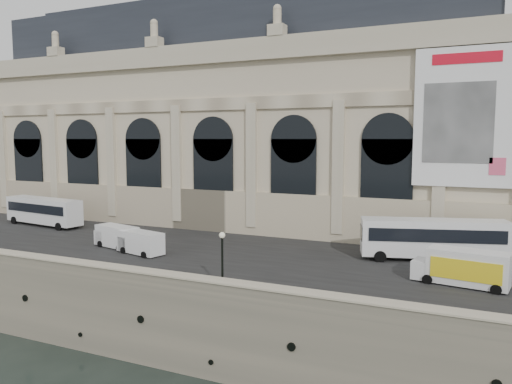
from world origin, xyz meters
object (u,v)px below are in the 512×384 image
bus_right (433,238)px  van_c (115,236)px  box_truck (462,268)px  lamp_right (222,262)px  van_b (139,242)px  bus_left (44,210)px

bus_right → van_c: 30.85m
box_truck → lamp_right: size_ratio=1.64×
van_b → lamp_right: (12.80, -6.91, 1.02)m
bus_right → lamp_right: bearing=-129.9°
bus_right → lamp_right: 20.49m
bus_right → van_b: bearing=-161.2°
van_c → box_truck: 32.63m
bus_left → van_b: (20.69, -7.62, -0.86)m
box_truck → van_b: bearing=-176.8°
bus_right → box_truck: bearing=-69.4°
van_b → box_truck: 28.69m
van_b → lamp_right: lamp_right is taller
bus_left → van_c: bus_left is taller
bus_right → van_b: 27.40m
bus_right → lamp_right: size_ratio=3.02×
van_b → box_truck: bearing=3.2°
van_b → box_truck: (28.64, 1.60, 0.26)m
bus_left → van_c: bearing=-20.7°
lamp_right → bus_left: bearing=156.5°
van_c → van_b: bearing=-18.3°
bus_right → van_c: size_ratio=2.41×
van_c → box_truck: size_ratio=0.76×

